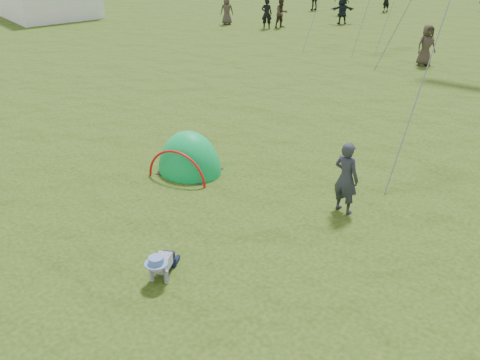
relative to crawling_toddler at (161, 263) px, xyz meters
The scene contains 11 objects.
ground 0.68m from the crawling_toddler, 64.36° to the left, with size 140.00×140.00×0.00m, color #1B380B.
crawling_toddler is the anchor object (origin of this frame).
popup_tent 4.56m from the crawling_toddler, 123.76° to the left, with size 1.72×1.41×2.22m, color #029348.
standing_adult 4.56m from the crawling_toddler, 68.50° to the left, with size 0.61×0.40×1.68m, color #282A33.
crowd_person_0 24.37m from the crawling_toddler, 118.33° to the left, with size 0.62×0.41×1.70m, color black.
crowd_person_1 24.79m from the crawling_toddler, 116.37° to the left, with size 0.81×0.63×1.66m, color #3A2E24.
crowd_person_4 25.56m from the crawling_toddler, 123.98° to the left, with size 0.79×0.51×1.61m, color #3E362E.
crowd_person_5 26.86m from the crawling_toddler, 108.70° to the left, with size 1.47×0.47×1.58m, color black.
crowd_person_6 32.30m from the crawling_toddler, 104.58° to the left, with size 0.58×0.38×1.58m, color black.
crowd_person_8 29.96m from the crawling_toddler, 109.56° to the left, with size 1.00×0.42×1.71m, color black.
crowd_person_10 18.34m from the crawling_toddler, 93.63° to the left, with size 0.87×0.57×1.79m, color #3B3328.
Camera 1 is at (5.61, -6.30, 6.04)m, focal length 40.00 mm.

